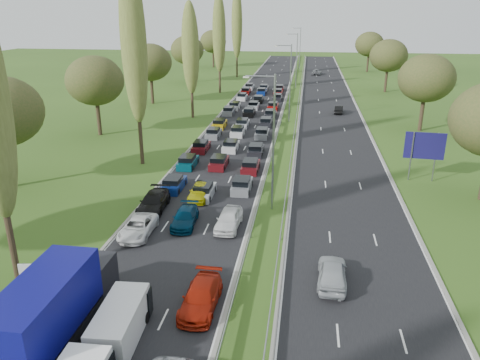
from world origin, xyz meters
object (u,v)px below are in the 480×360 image
at_px(white_van_rear, 122,321).
at_px(direction_sign, 424,148).
at_px(info_sign, 32,274).
at_px(blue_lorry, 55,306).
at_px(near_car_2, 138,227).
at_px(near_car_3, 154,202).

height_order(white_van_rear, direction_sign, direction_sign).
bearing_deg(info_sign, blue_lorry, -45.74).
bearing_deg(near_car_2, info_sign, -114.11).
xyz_separation_m(near_car_2, white_van_rear, (3.42, -12.03, 0.36)).
distance_m(near_car_2, near_car_3, 4.95).
height_order(blue_lorry, info_sign, blue_lorry).
xyz_separation_m(near_car_2, blue_lorry, (0.07, -12.67, 1.47)).
xyz_separation_m(blue_lorry, info_sign, (-3.82, 3.92, -0.80)).
distance_m(near_car_3, blue_lorry, 17.67).
xyz_separation_m(near_car_2, near_car_3, (-0.31, 4.94, 0.10)).
bearing_deg(direction_sign, info_sign, -138.92).
height_order(near_car_3, direction_sign, direction_sign).
distance_m(near_car_3, white_van_rear, 17.37).
relative_size(blue_lorry, direction_sign, 1.92).
bearing_deg(near_car_2, blue_lorry, -90.60).
bearing_deg(white_van_rear, blue_lorry, -172.11).
bearing_deg(info_sign, direction_sign, 41.08).
height_order(info_sign, direction_sign, direction_sign).
relative_size(white_van_rear, direction_sign, 0.98).
bearing_deg(near_car_3, direction_sign, 21.97).
bearing_deg(near_car_3, info_sign, -106.38).
distance_m(near_car_2, white_van_rear, 12.51).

